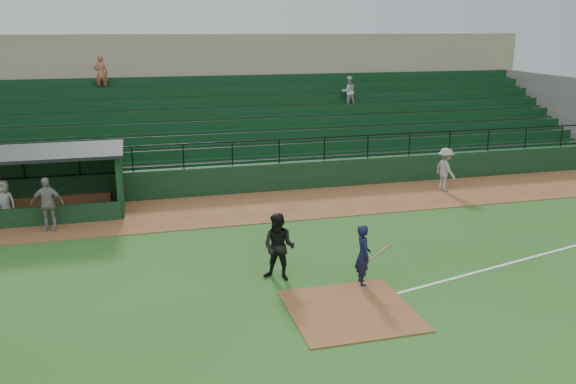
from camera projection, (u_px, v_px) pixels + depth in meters
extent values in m
plane|color=#24571C|center=(337.00, 293.00, 15.21)|extent=(90.00, 90.00, 0.00)
cube|color=brown|center=(268.00, 206.00, 22.65)|extent=(40.00, 4.00, 0.03)
cube|color=brown|center=(351.00, 310.00, 14.28)|extent=(3.00, 3.00, 0.03)
cube|color=white|center=(564.00, 249.00, 18.30)|extent=(17.49, 4.44, 0.01)
cube|color=black|center=(256.00, 178.00, 24.54)|extent=(36.00, 0.35, 1.20)
cylinder|color=black|center=(256.00, 141.00, 24.11)|extent=(36.00, 0.06, 0.06)
cube|color=slate|center=(236.00, 131.00, 28.78)|extent=(36.00, 9.00, 3.60)
cube|color=#0E3619|center=(237.00, 123.00, 28.19)|extent=(34.56, 8.00, 4.05)
cube|color=slate|center=(547.00, 112.00, 33.18)|extent=(0.35, 9.50, 4.20)
cube|color=gray|center=(216.00, 90.00, 34.45)|extent=(38.00, 3.00, 6.40)
cube|color=slate|center=(221.00, 84.00, 32.45)|extent=(36.00, 2.00, 0.20)
imported|color=silver|center=(349.00, 92.00, 30.59)|extent=(0.77, 0.60, 1.58)
imported|color=#A9573E|center=(101.00, 74.00, 29.10)|extent=(0.66, 0.44, 1.82)
cube|color=black|center=(5.00, 179.00, 22.17)|extent=(8.50, 0.20, 2.30)
cube|color=black|center=(120.00, 180.00, 22.01)|extent=(0.20, 2.60, 2.30)
cube|color=olive|center=(6.00, 205.00, 22.04)|extent=(7.65, 0.40, 0.50)
imported|color=black|center=(363.00, 255.00, 15.53)|extent=(0.47, 0.66, 1.69)
cylinder|color=olive|center=(380.00, 253.00, 15.42)|extent=(0.79, 0.34, 0.35)
imported|color=black|center=(279.00, 247.00, 15.83)|extent=(1.16, 1.10, 1.89)
imported|color=#99948F|center=(445.00, 169.00, 24.58)|extent=(0.82, 1.26, 1.83)
imported|color=gray|center=(47.00, 204.00, 19.71)|extent=(1.13, 0.58, 1.85)
imported|color=#9D9792|center=(4.00, 202.00, 20.35)|extent=(0.89, 0.72, 1.59)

